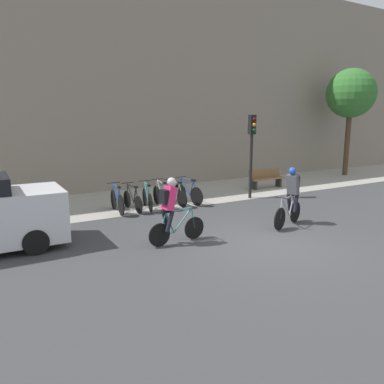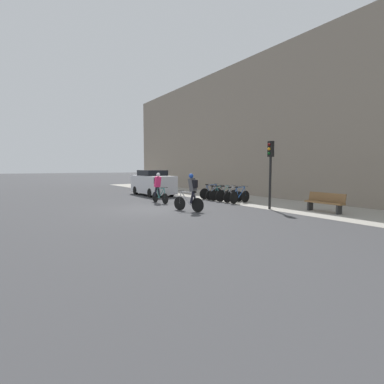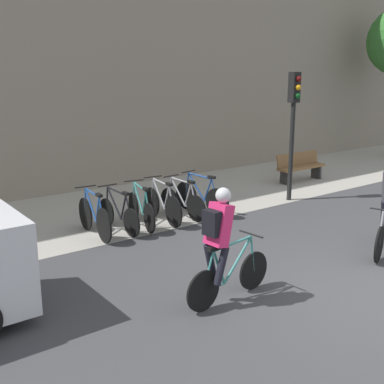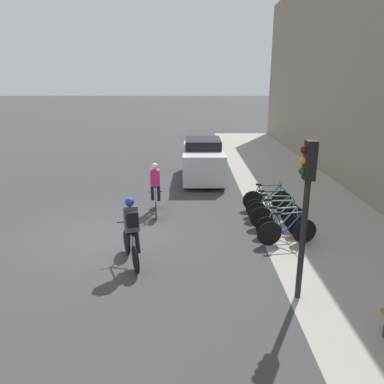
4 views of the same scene
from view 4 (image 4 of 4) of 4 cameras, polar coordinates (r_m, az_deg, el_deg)
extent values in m
plane|color=#3D3D3F|center=(11.34, -12.72, -6.63)|extent=(200.00, 200.00, 0.00)
cube|color=#A39E93|center=(11.88, 21.20, -6.27)|extent=(44.00, 4.50, 0.01)
cylinder|color=black|center=(12.31, -5.52, -2.85)|extent=(0.61, 0.09, 0.61)
cylinder|color=black|center=(13.34, -5.54, -1.30)|extent=(0.61, 0.09, 0.61)
cylinder|color=teal|center=(12.57, -5.56, -1.08)|extent=(0.59, 0.10, 0.62)
cylinder|color=teal|center=(12.96, -5.57, -0.60)|extent=(0.28, 0.07, 0.58)
cylinder|color=teal|center=(12.60, -5.60, 0.31)|extent=(0.80, 0.12, 0.07)
cylinder|color=teal|center=(13.13, -5.54, -1.62)|extent=(0.43, 0.07, 0.05)
cylinder|color=teal|center=(13.16, -5.57, -0.29)|extent=(0.23, 0.05, 0.56)
cylinder|color=teal|center=(12.26, -5.56, -1.50)|extent=(0.12, 0.05, 0.59)
cylinder|color=black|center=(12.20, -5.60, 0.03)|extent=(0.07, 0.46, 0.03)
cube|color=black|center=(12.98, -5.61, 0.92)|extent=(0.21, 0.10, 0.06)
cube|color=#E52866|center=(12.80, -5.65, 2.22)|extent=(0.35, 0.35, 0.63)
sphere|color=silver|center=(12.62, -5.70, 3.93)|extent=(0.24, 0.24, 0.22)
cylinder|color=black|center=(13.00, -6.06, -0.20)|extent=(0.28, 0.14, 0.56)
cylinder|color=black|center=(13.00, -5.10, -0.17)|extent=(0.25, 0.13, 0.56)
cube|color=black|center=(12.92, -5.66, 2.58)|extent=(0.16, 0.27, 0.36)
cylinder|color=black|center=(10.02, -9.94, -7.59)|extent=(0.64, 0.27, 0.67)
cylinder|color=black|center=(9.08, -8.58, -10.19)|extent=(0.64, 0.27, 0.67)
cylinder|color=#99999E|center=(9.58, -9.59, -6.89)|extent=(0.56, 0.24, 0.62)
cylinder|color=#99999E|center=(9.24, -9.08, -7.90)|extent=(0.27, 0.13, 0.58)
cylinder|color=#99999E|center=(9.37, -9.53, -5.57)|extent=(0.75, 0.32, 0.07)
cylinder|color=#99999E|center=(9.27, -8.88, -9.68)|extent=(0.41, 0.18, 0.05)
cylinder|color=#99999E|center=(9.04, -8.80, -8.38)|extent=(0.22, 0.11, 0.56)
cylinder|color=#99999E|center=(9.87, -9.98, -6.15)|extent=(0.13, 0.08, 0.59)
cylinder|color=black|center=(9.70, -10.03, -4.44)|extent=(0.19, 0.44, 0.03)
cube|color=black|center=(9.00, -9.02, -6.32)|extent=(0.22, 0.15, 0.06)
cube|color=#4C4C51|center=(8.97, -9.25, -4.14)|extent=(0.41, 0.41, 0.63)
sphere|color=#1E47AD|center=(8.91, -9.48, -1.51)|extent=(0.28, 0.28, 0.22)
cylinder|color=black|center=(9.17, -8.34, -7.53)|extent=(0.30, 0.20, 0.56)
cylinder|color=black|center=(9.13, -9.70, -7.71)|extent=(0.26, 0.19, 0.56)
cube|color=black|center=(8.82, -9.07, -4.15)|extent=(0.22, 0.29, 0.36)
cylinder|color=black|center=(13.41, 13.50, -1.38)|extent=(0.08, 0.71, 0.71)
cylinder|color=black|center=(13.27, 9.25, -1.31)|extent=(0.08, 0.71, 0.71)
cylinder|color=#1E478C|center=(13.27, 12.14, -0.20)|extent=(0.08, 0.55, 0.62)
cylinder|color=#1E478C|center=(13.23, 10.55, -0.24)|extent=(0.06, 0.26, 0.58)
cylinder|color=#1E478C|center=(13.18, 11.74, 0.99)|extent=(0.09, 0.74, 0.07)
cylinder|color=#1E478C|center=(13.30, 10.10, -1.36)|extent=(0.06, 0.40, 0.05)
cylinder|color=#1E478C|center=(13.20, 9.69, -0.18)|extent=(0.05, 0.21, 0.56)
cylinder|color=#1E478C|center=(13.32, 13.41, -0.19)|extent=(0.04, 0.12, 0.58)
cylinder|color=black|center=(13.22, 13.34, 1.18)|extent=(0.46, 0.06, 0.03)
cube|color=black|center=(13.12, 10.15, 1.12)|extent=(0.09, 0.20, 0.06)
cylinder|color=black|center=(12.96, 14.11, -2.29)|extent=(0.05, 0.61, 0.61)
cylinder|color=black|center=(12.71, 9.54, -2.38)|extent=(0.05, 0.61, 0.61)
cylinder|color=black|center=(12.78, 12.66, -1.12)|extent=(0.06, 0.58, 0.62)
cylinder|color=black|center=(12.69, 10.95, -1.21)|extent=(0.05, 0.27, 0.58)
cylinder|color=black|center=(12.67, 12.23, 0.09)|extent=(0.06, 0.78, 0.07)
cylinder|color=black|center=(12.76, 10.47, -2.39)|extent=(0.04, 0.42, 0.05)
cylinder|color=black|center=(12.64, 10.02, -1.19)|extent=(0.04, 0.22, 0.56)
cylinder|color=black|center=(12.86, 14.02, -1.07)|extent=(0.04, 0.12, 0.59)
cylinder|color=black|center=(12.75, 13.94, 0.34)|extent=(0.46, 0.04, 0.03)
cube|color=black|center=(12.57, 10.52, 0.18)|extent=(0.09, 0.20, 0.06)
cylinder|color=black|center=(12.33, 14.83, -3.24)|extent=(0.17, 0.64, 0.65)
cylinder|color=black|center=(12.30, 9.92, -2.96)|extent=(0.17, 0.64, 0.65)
cylinder|color=teal|center=(12.22, 13.25, -1.90)|extent=(0.16, 0.57, 0.62)
cylinder|color=teal|center=(12.21, 11.42, -1.86)|extent=(0.09, 0.27, 0.58)
cylinder|color=teal|center=(12.13, 12.79, -0.60)|extent=(0.20, 0.77, 0.07)
cylinder|color=teal|center=(12.30, 10.90, -3.05)|extent=(0.12, 0.42, 0.05)
cylinder|color=teal|center=(12.21, 10.43, -1.77)|extent=(0.08, 0.22, 0.56)
cylinder|color=teal|center=(12.23, 14.73, -1.95)|extent=(0.06, 0.12, 0.59)
cylinder|color=black|center=(12.13, 14.65, -0.46)|extent=(0.46, 0.12, 0.03)
cube|color=black|center=(12.12, 10.96, -0.38)|extent=(0.12, 0.21, 0.06)
cylinder|color=black|center=(11.87, 15.37, -3.93)|extent=(0.09, 0.70, 0.70)
cylinder|color=black|center=(11.71, 10.52, -3.88)|extent=(0.09, 0.70, 0.70)
cylinder|color=#99999E|center=(11.72, 13.83, -2.63)|extent=(0.08, 0.56, 0.62)
cylinder|color=#99999E|center=(11.66, 12.02, -2.67)|extent=(0.06, 0.26, 0.58)
cylinder|color=#99999E|center=(11.61, 13.39, -1.30)|extent=(0.10, 0.75, 0.07)
cylinder|color=#99999E|center=(11.74, 11.50, -3.93)|extent=(0.06, 0.41, 0.05)
cylinder|color=#99999E|center=(11.63, 11.03, -2.62)|extent=(0.05, 0.21, 0.56)
cylinder|color=#99999E|center=(11.77, 15.29, -2.61)|extent=(0.04, 0.12, 0.58)
cylinder|color=black|center=(11.66, 15.21, -1.07)|extent=(0.46, 0.06, 0.03)
cube|color=black|center=(11.55, 11.57, -1.15)|extent=(0.10, 0.21, 0.06)
cylinder|color=black|center=(11.45, 15.86, -4.95)|extent=(0.09, 0.62, 0.62)
cylinder|color=black|center=(11.15, 11.23, -5.22)|extent=(0.09, 0.62, 0.62)
cylinder|color=#99999E|center=(11.24, 14.41, -3.71)|extent=(0.09, 0.53, 0.62)
cylinder|color=#99999E|center=(11.13, 12.68, -3.86)|extent=(0.06, 0.25, 0.58)
cylinder|color=#99999E|center=(11.11, 14.00, -2.37)|extent=(0.10, 0.71, 0.07)
cylinder|color=#99999E|center=(11.20, 12.17, -5.20)|extent=(0.07, 0.39, 0.05)
cylinder|color=#99999E|center=(11.07, 11.74, -3.87)|extent=(0.05, 0.21, 0.56)
cylinder|color=#99999E|center=(11.33, 15.79, -3.60)|extent=(0.05, 0.12, 0.58)
cylinder|color=black|center=(11.21, 15.74, -2.03)|extent=(0.46, 0.07, 0.03)
cube|color=black|center=(10.99, 12.26, -2.31)|extent=(0.10, 0.21, 0.06)
cylinder|color=black|center=(10.98, 16.75, -5.76)|extent=(0.14, 0.70, 0.70)
cylinder|color=black|center=(10.58, 11.70, -6.23)|extent=(0.14, 0.70, 0.70)
cylinder|color=#1E478C|center=(10.73, 15.19, -4.53)|extent=(0.13, 0.56, 0.62)
cylinder|color=#1E478C|center=(10.59, 13.30, -4.77)|extent=(0.08, 0.27, 0.58)
cylinder|color=#1E478C|center=(10.59, 14.75, -3.15)|extent=(0.16, 0.76, 0.07)
cylinder|color=#1E478C|center=(10.66, 12.74, -6.18)|extent=(0.09, 0.41, 0.05)
cylinder|color=#1E478C|center=(10.51, 12.27, -4.81)|extent=(0.06, 0.22, 0.56)
cylinder|color=#1E478C|center=(10.85, 16.68, -4.36)|extent=(0.05, 0.12, 0.59)
cylinder|color=black|center=(10.73, 16.63, -2.73)|extent=(0.46, 0.10, 0.03)
cube|color=black|center=(10.44, 12.84, -3.16)|extent=(0.11, 0.21, 0.06)
cylinder|color=black|center=(7.81, 16.71, -4.65)|extent=(0.12, 0.12, 3.33)
cube|color=black|center=(7.45, 17.53, 4.60)|extent=(0.26, 0.20, 0.76)
sphere|color=#590C0C|center=(7.38, 16.74, 6.21)|extent=(0.15, 0.15, 0.15)
sphere|color=orange|center=(7.42, 16.60, 4.63)|extent=(0.15, 0.15, 0.15)
sphere|color=#0C4719|center=(7.46, 16.47, 3.06)|extent=(0.15, 0.15, 0.15)
cube|color=silver|center=(17.15, 1.67, 4.62)|extent=(4.30, 1.78, 1.27)
cube|color=black|center=(17.10, 1.68, 7.43)|extent=(2.06, 1.57, 0.40)
cylinder|color=black|center=(15.96, -1.13, 1.83)|extent=(0.62, 0.20, 0.62)
cylinder|color=black|center=(16.02, 4.74, 1.83)|extent=(0.62, 0.20, 0.62)
cylinder|color=black|center=(18.55, -1.01, 3.96)|extent=(0.62, 0.20, 0.62)
cylinder|color=black|center=(18.60, 4.06, 3.95)|extent=(0.62, 0.20, 0.62)
camera|label=1|loc=(19.00, -30.86, 10.83)|focal=35.00mm
camera|label=2|loc=(9.75, -106.06, -19.34)|focal=28.00mm
camera|label=3|loc=(17.64, -21.06, 11.97)|focal=45.00mm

